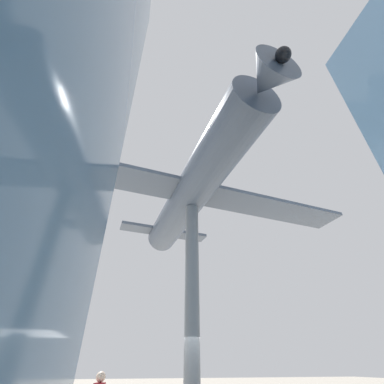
% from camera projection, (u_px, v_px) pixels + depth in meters
% --- Properties ---
extents(support_pylon_central, '(0.57, 0.57, 7.83)m').
position_uv_depth(support_pylon_central, '(192.00, 295.00, 9.86)').
color(support_pylon_central, slate).
rests_on(support_pylon_central, ground_plane).
extents(suspended_airplane, '(17.41, 13.27, 2.83)m').
position_uv_depth(suspended_airplane, '(194.00, 190.00, 12.40)').
color(suspended_airplane, '#4C5666').
rests_on(suspended_airplane, support_pylon_central).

